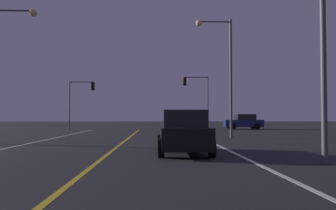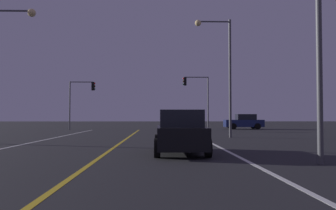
{
  "view_description": "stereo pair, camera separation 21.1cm",
  "coord_description": "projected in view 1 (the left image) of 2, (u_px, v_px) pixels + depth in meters",
  "views": [
    {
      "loc": [
        1.87,
        0.88,
        1.46
      ],
      "look_at": [
        3.02,
        35.54,
        2.58
      ],
      "focal_mm": 37.26,
      "sensor_mm": 36.0,
      "label": 1
    },
    {
      "loc": [
        2.08,
        0.88,
        1.46
      ],
      "look_at": [
        3.02,
        35.54,
        2.58
      ],
      "focal_mm": 37.26,
      "sensor_mm": 36.0,
      "label": 2
    }
  ],
  "objects": [
    {
      "name": "street_lamp_left_mid",
      "position": [
        2.0,
        55.0,
        18.59
      ],
      "size": [
        2.57,
        0.44,
        7.29
      ],
      "color": "#4C4C51",
      "rests_on": "ground"
    },
    {
      "name": "street_lamp_right_far",
      "position": [
        223.0,
        62.0,
        24.14
      ],
      "size": [
        2.52,
        0.44,
        8.19
      ],
      "rotation": [
        0.0,
        0.0,
        3.14
      ],
      "color": "#4C4C51",
      "rests_on": "ground"
    },
    {
      "name": "car_lead_same_lane",
      "position": [
        184.0,
        133.0,
        13.61
      ],
      "size": [
        2.02,
        4.3,
        1.7
      ],
      "rotation": [
        0.0,
        0.0,
        1.57
      ],
      "color": "black",
      "rests_on": "ground"
    },
    {
      "name": "lane_center_divider",
      "position": [
        113.0,
        150.0,
        14.97
      ],
      "size": [
        0.16,
        43.95,
        0.01
      ],
      "primitive_type": "cube",
      "color": "gold",
      "rests_on": "ground"
    },
    {
      "name": "traffic_light_near_right",
      "position": [
        196.0,
        91.0,
        37.77
      ],
      "size": [
        2.81,
        0.36,
        5.75
      ],
      "rotation": [
        0.0,
        0.0,
        3.14
      ],
      "color": "#4C4C51",
      "rests_on": "ground"
    },
    {
      "name": "traffic_light_near_left",
      "position": [
        82.0,
        94.0,
        37.35
      ],
      "size": [
        2.8,
        0.36,
        5.19
      ],
      "color": "#4C4C51",
      "rests_on": "ground"
    },
    {
      "name": "lane_edge_right",
      "position": [
        227.0,
        150.0,
        15.14
      ],
      "size": [
        0.16,
        43.95,
        0.01
      ],
      "primitive_type": "cube",
      "color": "silver",
      "rests_on": "ground"
    },
    {
      "name": "car_crossing_side",
      "position": [
        244.0,
        122.0,
        39.49
      ],
      "size": [
        4.3,
        2.02,
        1.7
      ],
      "rotation": [
        0.0,
        0.0,
        3.14
      ],
      "color": "black",
      "rests_on": "ground"
    }
  ]
}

